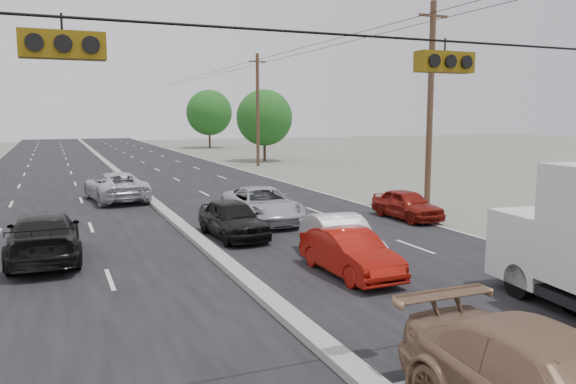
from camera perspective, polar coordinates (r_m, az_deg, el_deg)
name	(u,v)px	position (r m, az deg, el deg)	size (l,w,h in m)	color
ground	(361,383)	(10.26, 7.47, -18.66)	(200.00, 200.00, 0.00)	#606356
road_surface	(131,185)	(38.46, -15.64, 0.69)	(20.00, 160.00, 0.02)	black
center_median	(131,184)	(38.45, -15.64, 0.84)	(0.50, 160.00, 0.20)	gray
utility_pole_right_b	(430,104)	(28.64, 14.25, 8.65)	(1.60, 0.30, 10.00)	#422D1E
utility_pole_right_c	(258,109)	(50.90, -3.10, 8.39)	(1.60, 0.30, 10.00)	#422D1E
traffic_signals	(440,59)	(10.02, 15.15, 12.88)	(25.00, 0.30, 0.54)	black
tree_right_mid	(264,118)	(56.45, -2.41, 7.55)	(5.60, 5.60, 7.14)	#382619
tree_right_far	(209,113)	(80.61, -8.01, 7.99)	(6.40, 6.40, 8.16)	#382619
red_sedan	(350,253)	(16.21, 6.31, -6.21)	(1.38, 3.95, 1.30)	maroon
queue_car_a	(233,219)	(21.10, -5.64, -2.75)	(1.69, 4.20, 1.43)	black
queue_car_b	(340,239)	(17.73, 5.35, -4.81)	(1.49, 4.28, 1.41)	#BBBBBD
queue_car_c	(262,205)	(24.14, -2.67, -1.33)	(2.45, 5.32, 1.48)	#A9ACB1
queue_car_e	(407,205)	(25.26, 11.99, -1.28)	(1.54, 3.83, 1.31)	maroon
oncoming_near	(44,237)	(19.28, -23.54, -4.21)	(2.16, 5.30, 1.54)	black
oncoming_far	(116,187)	(31.38, -17.11, 0.51)	(2.57, 5.58, 1.55)	silver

